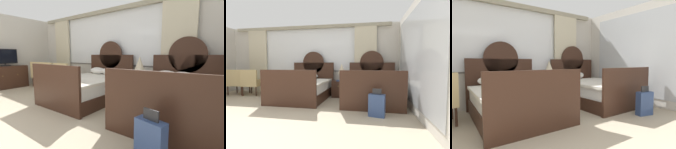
% 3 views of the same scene
% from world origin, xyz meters
% --- Properties ---
extents(wall_back_window, '(6.90, 0.22, 2.70)m').
position_xyz_m(wall_back_window, '(0.00, 4.32, 1.45)').
color(wall_back_window, beige).
rests_on(wall_back_window, ground_plane).
extents(bed_near_window, '(1.62, 2.13, 1.65)m').
position_xyz_m(bed_near_window, '(0.24, 3.16, 0.36)').
color(bed_near_window, '#382116').
rests_on(bed_near_window, ground_plane).
extents(bed_near_mirror, '(1.62, 2.13, 1.65)m').
position_xyz_m(bed_near_mirror, '(2.48, 3.17, 0.36)').
color(bed_near_mirror, '#382116').
rests_on(bed_near_mirror, ground_plane).
extents(nightstand_between_beds, '(0.50, 0.53, 0.57)m').
position_xyz_m(nightstand_between_beds, '(1.36, 3.77, 0.29)').
color(nightstand_between_beds, '#382116').
rests_on(nightstand_between_beds, ground_plane).
extents(table_lamp_on_nightstand, '(0.27, 0.27, 0.62)m').
position_xyz_m(table_lamp_on_nightstand, '(1.42, 3.82, 1.00)').
color(table_lamp_on_nightstand, brown).
rests_on(table_lamp_on_nightstand, nightstand_between_beds).
extents(book_on_nightstand, '(0.18, 0.26, 0.03)m').
position_xyz_m(book_on_nightstand, '(1.37, 3.67, 0.59)').
color(book_on_nightstand, navy).
rests_on(book_on_nightstand, nightstand_between_beds).
extents(dresser_minibar, '(0.46, 1.75, 0.82)m').
position_xyz_m(dresser_minibar, '(-3.23, 2.25, 0.41)').
color(dresser_minibar, '#382116').
rests_on(dresser_minibar, ground_plane).
extents(tv_flatscreen, '(0.20, 0.83, 0.61)m').
position_xyz_m(tv_flatscreen, '(-3.21, 2.43, 1.14)').
color(tv_flatscreen, black).
rests_on(tv_flatscreen, dresser_minibar).
extents(armchair_by_window_left, '(0.68, 0.68, 0.96)m').
position_xyz_m(armchair_by_window_left, '(-1.08, 3.40, 0.51)').
color(armchair_by_window_left, tan).
rests_on(armchair_by_window_left, ground_plane).
extents(armchair_by_window_centre, '(0.68, 0.68, 0.96)m').
position_xyz_m(armchair_by_window_centre, '(-1.93, 3.40, 0.51)').
color(armchair_by_window_centre, tan).
rests_on(armchair_by_window_centre, ground_plane).
extents(armchair_by_window_right, '(0.72, 0.72, 0.96)m').
position_xyz_m(armchair_by_window_right, '(-2.57, 3.40, 0.51)').
color(armchair_by_window_right, tan).
rests_on(armchair_by_window_right, ground_plane).
extents(suitcase_on_floor, '(0.38, 0.23, 0.63)m').
position_xyz_m(suitcase_on_floor, '(2.58, 1.73, 0.26)').
color(suitcase_on_floor, navy).
rests_on(suitcase_on_floor, ground_plane).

